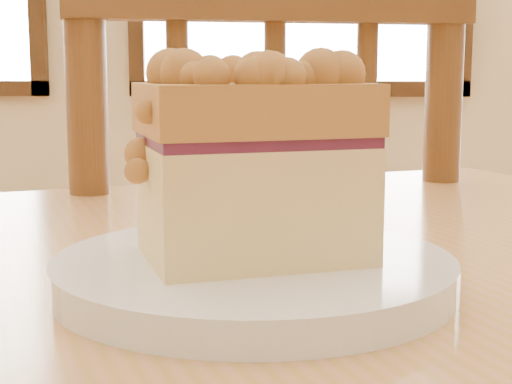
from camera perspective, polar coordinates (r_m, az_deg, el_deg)
cafe_chair_main at (r=1.00m, az=-1.07°, el=-12.78°), size 0.55×0.55×0.98m
plate at (r=0.42m, az=-0.19°, el=-5.98°), size 0.21×0.21×0.02m
cake_slice at (r=0.41m, az=-0.19°, el=2.76°), size 0.14×0.12×0.11m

